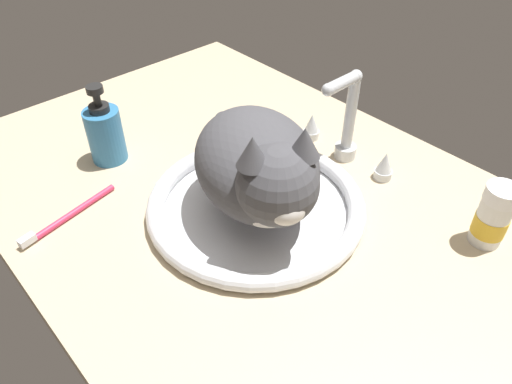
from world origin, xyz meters
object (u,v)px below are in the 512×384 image
at_px(cat, 260,168).
at_px(soap_pump_bottle, 105,133).
at_px(sink_basin, 256,205).
at_px(pill_bottle, 493,217).
at_px(faucet, 346,127).
at_px(toothbrush, 67,216).

bearing_deg(cat, soap_pump_bottle, -163.19).
distance_m(sink_basin, pill_bottle, 0.36).
relative_size(cat, soap_pump_bottle, 2.41).
xyz_separation_m(sink_basin, soap_pump_bottle, (-0.29, -0.10, 0.04)).
bearing_deg(pill_bottle, faucet, 179.07).
distance_m(faucet, soap_pump_bottle, 0.43).
distance_m(cat, soap_pump_bottle, 0.33).
distance_m(sink_basin, faucet, 0.22).
bearing_deg(pill_bottle, cat, -139.96).
xyz_separation_m(cat, soap_pump_bottle, (-0.31, -0.09, -0.05)).
bearing_deg(sink_basin, cat, -25.44).
height_order(cat, toothbrush, cat).
bearing_deg(cat, faucet, 94.98).
relative_size(sink_basin, soap_pump_bottle, 2.38).
xyz_separation_m(cat, pill_bottle, (0.26, 0.22, -0.06)).
bearing_deg(sink_basin, pill_bottle, 36.83).
bearing_deg(faucet, pill_bottle, -0.93).
distance_m(cat, toothbrush, 0.32).
xyz_separation_m(sink_basin, cat, (0.02, -0.01, 0.09)).
relative_size(faucet, pill_bottle, 1.97).
height_order(soap_pump_bottle, toothbrush, soap_pump_bottle).
relative_size(sink_basin, faucet, 1.73).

